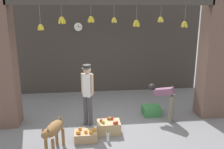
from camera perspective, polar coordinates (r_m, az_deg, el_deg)
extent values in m
plane|color=slate|center=(6.93, 0.40, -11.15)|extent=(60.00, 60.00, 0.00)
cube|color=#38332D|center=(9.14, -1.73, 6.36)|extent=(7.02, 0.12, 3.36)
cube|color=brown|center=(6.95, -24.04, 2.27)|extent=(0.70, 0.60, 3.36)
cube|color=brown|center=(7.54, 22.28, 3.37)|extent=(0.70, 0.60, 3.36)
cube|color=#3D3833|center=(6.34, 0.32, 16.67)|extent=(5.12, 0.24, 0.24)
cylinder|color=#B2AD99|center=(6.33, -16.19, 12.98)|extent=(0.01, 0.01, 0.45)
ellipsoid|color=yellow|center=(6.34, -15.63, 10.34)|extent=(0.10, 0.06, 0.16)
ellipsoid|color=yellow|center=(6.38, -15.72, 10.36)|extent=(0.09, 0.09, 0.17)
ellipsoid|color=yellow|center=(6.39, -16.01, 10.34)|extent=(0.07, 0.10, 0.16)
ellipsoid|color=yellow|center=(6.37, -16.28, 10.31)|extent=(0.10, 0.08, 0.17)
ellipsoid|color=yellow|center=(6.34, -16.34, 10.29)|extent=(0.10, 0.08, 0.17)
ellipsoid|color=yellow|center=(6.31, -16.12, 10.29)|extent=(0.07, 0.10, 0.16)
ellipsoid|color=yellow|center=(6.32, -15.81, 10.31)|extent=(0.09, 0.09, 0.17)
cylinder|color=#B2AD99|center=(6.36, -11.51, 14.04)|extent=(0.01, 0.01, 0.28)
ellipsoid|color=yellow|center=(6.36, -10.97, 12.04)|extent=(0.13, 0.07, 0.19)
ellipsoid|color=yellow|center=(6.41, -11.24, 12.05)|extent=(0.09, 0.12, 0.20)
ellipsoid|color=yellow|center=(6.40, -11.74, 12.02)|extent=(0.12, 0.10, 0.20)
ellipsoid|color=yellow|center=(6.34, -11.79, 11.99)|extent=(0.12, 0.10, 0.20)
ellipsoid|color=yellow|center=(6.32, -11.30, 12.01)|extent=(0.09, 0.12, 0.20)
cylinder|color=#B2AD99|center=(6.34, -4.86, 14.33)|extent=(0.01, 0.01, 0.27)
ellipsoid|color=yellow|center=(6.35, -4.43, 12.44)|extent=(0.11, 0.06, 0.17)
ellipsoid|color=yellow|center=(6.39, -4.64, 12.45)|extent=(0.09, 0.11, 0.18)
ellipsoid|color=yellow|center=(6.39, -5.03, 12.44)|extent=(0.09, 0.11, 0.18)
ellipsoid|color=yellow|center=(6.35, -5.22, 12.43)|extent=(0.11, 0.06, 0.17)
ellipsoid|color=yellow|center=(6.31, -5.01, 12.42)|extent=(0.09, 0.11, 0.18)
ellipsoid|color=yellow|center=(6.31, -4.61, 12.42)|extent=(0.09, 0.11, 0.18)
cylinder|color=#B2AD99|center=(6.35, 0.48, 14.23)|extent=(0.01, 0.01, 0.30)
ellipsoid|color=yellow|center=(6.36, 0.81, 12.30)|extent=(0.10, 0.05, 0.15)
ellipsoid|color=yellow|center=(6.39, 0.54, 12.31)|extent=(0.07, 0.09, 0.15)
ellipsoid|color=yellow|center=(6.37, 0.19, 12.31)|extent=(0.09, 0.08, 0.15)
ellipsoid|color=yellow|center=(6.33, 0.23, 12.29)|extent=(0.09, 0.08, 0.15)
ellipsoid|color=yellow|center=(6.32, 0.62, 12.28)|extent=(0.07, 0.09, 0.15)
cylinder|color=#B2AD99|center=(6.43, 5.64, 13.88)|extent=(0.01, 0.01, 0.37)
ellipsoid|color=yellow|center=(6.45, 5.99, 11.52)|extent=(0.12, 0.07, 0.19)
ellipsoid|color=yellow|center=(6.49, 5.63, 11.55)|extent=(0.09, 0.12, 0.19)
ellipsoid|color=yellow|center=(6.46, 5.20, 11.55)|extent=(0.12, 0.10, 0.20)
ellipsoid|color=yellow|center=(6.41, 5.30, 11.51)|extent=(0.12, 0.10, 0.20)
ellipsoid|color=yellow|center=(6.40, 5.79, 11.50)|extent=(0.09, 0.12, 0.19)
cylinder|color=#B2AD99|center=(6.57, 11.15, 14.05)|extent=(0.01, 0.01, 0.29)
ellipsoid|color=yellow|center=(6.59, 11.38, 12.20)|extent=(0.10, 0.05, 0.15)
ellipsoid|color=yellow|center=(6.62, 11.06, 12.22)|extent=(0.07, 0.10, 0.16)
ellipsoid|color=yellow|center=(6.59, 10.74, 12.23)|extent=(0.10, 0.08, 0.16)
ellipsoid|color=yellow|center=(6.55, 10.85, 12.20)|extent=(0.10, 0.08, 0.16)
ellipsoid|color=yellow|center=(6.55, 11.26, 12.18)|extent=(0.07, 0.10, 0.16)
cylinder|color=#B2AD99|center=(6.77, 16.41, 13.27)|extent=(0.01, 0.01, 0.40)
ellipsoid|color=gold|center=(6.80, 16.59, 10.90)|extent=(0.12, 0.06, 0.18)
ellipsoid|color=gold|center=(6.83, 16.21, 10.94)|extent=(0.08, 0.11, 0.18)
ellipsoid|color=gold|center=(6.80, 15.87, 10.95)|extent=(0.11, 0.10, 0.19)
ellipsoid|color=gold|center=(6.75, 16.04, 10.91)|extent=(0.11, 0.10, 0.19)
ellipsoid|color=gold|center=(6.75, 16.48, 10.88)|extent=(0.08, 0.11, 0.18)
ellipsoid|color=olive|center=(5.66, -13.10, -11.89)|extent=(0.48, 0.72, 0.27)
cylinder|color=olive|center=(5.58, -13.30, -16.13)|extent=(0.07, 0.07, 0.41)
cylinder|color=olive|center=(5.65, -14.82, -15.83)|extent=(0.07, 0.07, 0.41)
cylinder|color=olive|center=(5.98, -11.10, -13.76)|extent=(0.07, 0.07, 0.41)
cylinder|color=olive|center=(6.04, -12.54, -13.52)|extent=(0.07, 0.07, 0.41)
ellipsoid|color=olive|center=(5.34, -14.89, -12.99)|extent=(0.24, 0.29, 0.18)
cone|color=brown|center=(5.27, -14.44, -12.16)|extent=(0.06, 0.06, 0.08)
cone|color=brown|center=(5.32, -15.49, -11.98)|extent=(0.06, 0.06, 0.08)
cylinder|color=olive|center=(5.94, -11.55, -10.15)|extent=(0.11, 0.21, 0.27)
cylinder|color=#424247|center=(6.71, -4.95, -8.30)|extent=(0.11, 0.11, 0.82)
cylinder|color=#424247|center=(6.76, -6.06, -8.14)|extent=(0.11, 0.11, 0.82)
cube|color=white|center=(6.49, -5.66, -2.42)|extent=(0.25, 0.24, 0.61)
cylinder|color=tan|center=(6.42, -4.52, -2.22)|extent=(0.06, 0.06, 0.54)
cylinder|color=tan|center=(6.53, -6.80, -1.99)|extent=(0.06, 0.06, 0.54)
sphere|color=tan|center=(6.37, -5.76, 1.11)|extent=(0.21, 0.21, 0.21)
cylinder|color=#2D2D2D|center=(6.35, -5.78, 1.89)|extent=(0.21, 0.21, 0.07)
cube|color=#2D2D2D|center=(6.27, -6.15, 1.40)|extent=(0.21, 0.18, 0.01)
cylinder|color=#6B665B|center=(7.02, 13.29, -7.80)|extent=(0.11, 0.11, 0.76)
cylinder|color=#6B665B|center=(7.15, 13.67, -7.42)|extent=(0.11, 0.11, 0.76)
cube|color=#754760|center=(7.01, 11.70, -3.82)|extent=(0.58, 0.53, 0.30)
sphere|color=black|center=(7.11, 9.08, -2.82)|extent=(0.18, 0.18, 0.18)
cube|color=tan|center=(6.14, -5.99, -13.78)|extent=(0.54, 0.39, 0.21)
sphere|color=orange|center=(6.09, -3.99, -12.47)|extent=(0.08, 0.08, 0.08)
sphere|color=orange|center=(6.00, -7.56, -13.03)|extent=(0.08, 0.08, 0.08)
sphere|color=orange|center=(5.99, -4.89, -13.02)|extent=(0.08, 0.08, 0.08)
sphere|color=orange|center=(6.02, -7.85, -12.97)|extent=(0.08, 0.08, 0.08)
sphere|color=orange|center=(6.03, -5.99, -12.86)|extent=(0.08, 0.08, 0.08)
sphere|color=orange|center=(6.18, -7.33, -12.16)|extent=(0.08, 0.08, 0.08)
cube|color=tan|center=(6.42, -0.77, -11.93)|extent=(0.58, 0.42, 0.30)
sphere|color=#99B238|center=(6.26, -2.03, -10.80)|extent=(0.08, 0.08, 0.08)
sphere|color=#99B238|center=(6.45, -0.56, -9.98)|extent=(0.08, 0.08, 0.08)
sphere|color=red|center=(6.21, 0.60, -11.01)|extent=(0.08, 0.08, 0.08)
sphere|color=red|center=(6.34, -2.48, -10.48)|extent=(0.08, 0.08, 0.08)
sphere|color=red|center=(6.23, 1.05, -10.92)|extent=(0.08, 0.08, 0.08)
sphere|color=red|center=(6.45, -0.01, -9.97)|extent=(0.08, 0.08, 0.08)
sphere|color=red|center=(6.22, 0.67, -10.99)|extent=(0.08, 0.08, 0.08)
sphere|color=red|center=(6.45, -0.78, -10.00)|extent=(0.08, 0.08, 0.08)
cube|color=#387A42|center=(7.50, 8.97, -8.13)|extent=(0.51, 0.43, 0.27)
cylinder|color=silver|center=(6.04, -0.95, -14.15)|extent=(0.07, 0.07, 0.23)
cylinder|color=black|center=(5.97, -0.96, -13.08)|extent=(0.04, 0.04, 0.03)
cylinder|color=black|center=(8.97, -7.73, 10.75)|extent=(0.31, 0.01, 0.31)
cylinder|color=white|center=(8.95, -7.73, 10.74)|extent=(0.29, 0.02, 0.29)
cube|color=black|center=(8.94, -7.74, 10.94)|extent=(0.01, 0.01, 0.08)
cube|color=black|center=(8.94, -7.45, 10.75)|extent=(0.11, 0.01, 0.01)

